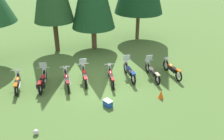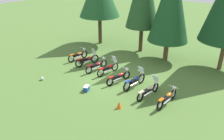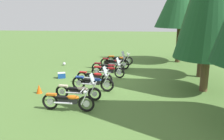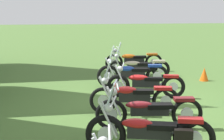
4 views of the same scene
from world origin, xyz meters
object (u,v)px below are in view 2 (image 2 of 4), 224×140
motorcycle_2 (97,66)px  motorcycle_7 (167,98)px  motorcycle_4 (119,77)px  traffic_cone (119,105)px  motorcycle_5 (135,81)px  motorcycle_1 (87,60)px  motorcycle_6 (149,90)px  picnic_cooler (86,88)px  motorcycle_0 (78,55)px  motorcycle_3 (108,68)px  pine_tree_2 (171,1)px  dropped_helmet (42,79)px

motorcycle_2 → motorcycle_7: (6.80, -0.98, 0.02)m
motorcycle_4 → traffic_cone: bearing=-130.3°
motorcycle_2 → motorcycle_7: motorcycle_7 is taller
motorcycle_5 → motorcycle_1: bearing=89.1°
motorcycle_6 → picnic_cooler: size_ratio=4.19×
motorcycle_0 → traffic_cone: (7.51, -3.80, -0.20)m
motorcycle_4 → picnic_cooler: motorcycle_4 is taller
motorcycle_2 → motorcycle_3: size_ratio=1.06×
motorcycle_3 → motorcycle_7: bearing=-92.5°
motorcycle_5 → pine_tree_2: (-0.58, 6.04, 4.74)m
motorcycle_6 → dropped_helmet: bearing=118.0°
motorcycle_0 → motorcycle_4: (5.50, -1.15, -0.01)m
motorcycle_4 → motorcycle_2: bearing=91.4°
traffic_cone → dropped_helmet: 6.87m
motorcycle_5 → motorcycle_3: bearing=86.0°
motorcycle_3 → motorcycle_5: bearing=-91.6°
motorcycle_3 → motorcycle_6: size_ratio=0.95×
pine_tree_2 → dropped_helmet: size_ratio=34.18×
pine_tree_2 → motorcycle_1: bearing=-131.9°
motorcycle_6 → motorcycle_3: bearing=83.2°
motorcycle_4 → dropped_helmet: motorcycle_4 is taller
motorcycle_3 → motorcycle_7: 5.77m
motorcycle_4 → picnic_cooler: (-1.05, -2.37, -0.25)m
motorcycle_5 → picnic_cooler: size_ratio=4.21×
dropped_helmet → pine_tree_2: bearing=59.8°
motorcycle_1 → motorcycle_4: 4.16m
motorcycle_2 → dropped_helmet: (-2.15, -3.87, -0.32)m
motorcycle_3 → pine_tree_2: pine_tree_2 is taller
motorcycle_4 → dropped_helmet: (-4.83, -3.34, -0.31)m
motorcycle_1 → motorcycle_6: 6.90m
picnic_cooler → dropped_helmet: bearing=-165.6°
motorcycle_0 → pine_tree_2: size_ratio=0.26×
motorcycle_0 → pine_tree_2: bearing=-44.9°
motorcycle_0 → picnic_cooler: size_ratio=3.92×
motorcycle_1 → motorcycle_7: motorcycle_1 is taller
motorcycle_0 → motorcycle_3: size_ratio=0.98×
motorcycle_2 → motorcycle_3: bearing=-77.9°
motorcycle_0 → dropped_helmet: (0.67, -4.49, -0.32)m
motorcycle_2 → motorcycle_6: motorcycle_6 is taller
dropped_helmet → motorcycle_4: bearing=34.7°
motorcycle_4 → motorcycle_6: (2.73, -0.33, 0.01)m
motorcycle_3 → traffic_cone: 4.86m
picnic_cooler → motorcycle_4: bearing=66.1°
motorcycle_2 → motorcycle_5: 4.00m
motorcycle_7 → dropped_helmet: motorcycle_7 is taller
motorcycle_6 → motorcycle_4: bearing=89.4°
motorcycle_1 → motorcycle_3: 2.55m
motorcycle_1 → motorcycle_6: (6.80, -1.15, -0.03)m
motorcycle_3 → motorcycle_4: bearing=-104.8°
motorcycle_2 → motorcycle_7: 6.87m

